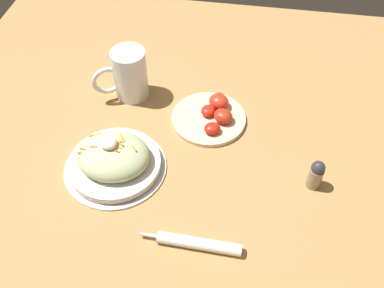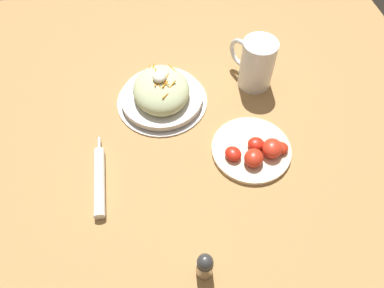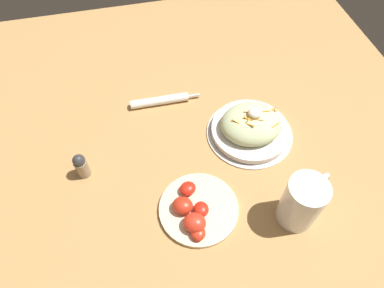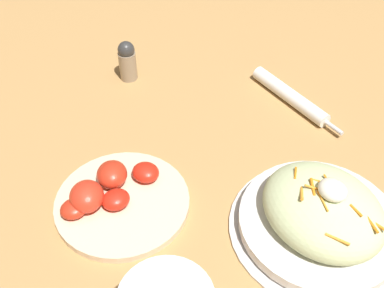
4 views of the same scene
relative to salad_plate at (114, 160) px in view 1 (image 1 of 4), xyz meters
name	(u,v)px [view 1 (image 1 of 4)]	position (x,y,z in m)	size (l,w,h in m)	color
ground_plane	(195,170)	(-0.18, -0.03, -0.03)	(1.43, 1.43, 0.00)	#B2844C
salad_plate	(114,160)	(0.00, 0.00, 0.00)	(0.23, 0.23, 0.10)	silver
beer_mug	(129,76)	(0.03, -0.25, 0.03)	(0.13, 0.10, 0.14)	white
napkin_roll	(198,243)	(-0.22, 0.17, -0.02)	(0.21, 0.03, 0.02)	white
tomato_plate	(212,115)	(-0.20, -0.19, -0.02)	(0.19, 0.19, 0.05)	beige
salt_shaker	(316,175)	(-0.45, -0.02, 0.01)	(0.03, 0.03, 0.08)	gray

